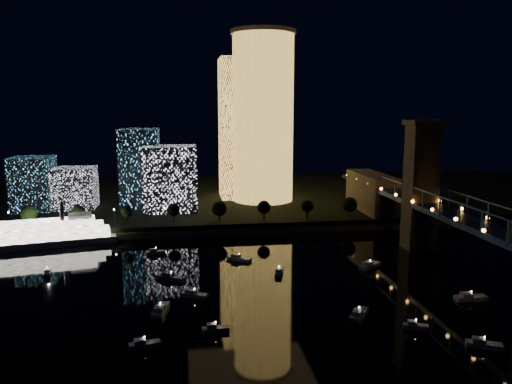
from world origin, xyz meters
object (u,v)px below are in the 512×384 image
tower_rectangular (242,129)px  truss_bridge (492,238)px  riverboat (38,235)px  tower_cylindrical (263,117)px

tower_rectangular → truss_bridge: size_ratio=0.29×
tower_rectangular → riverboat: 121.82m
tower_cylindrical → riverboat: tower_cylindrical is taller
tower_cylindrical → tower_rectangular: tower_cylindrical is taller
tower_cylindrical → truss_bridge: tower_cylindrical is taller
riverboat → tower_cylindrical: bearing=30.4°
riverboat → tower_rectangular: bearing=38.4°
truss_bridge → riverboat: 165.30m
tower_cylindrical → tower_rectangular: size_ratio=1.17×
tower_cylindrical → riverboat: bearing=-149.6°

